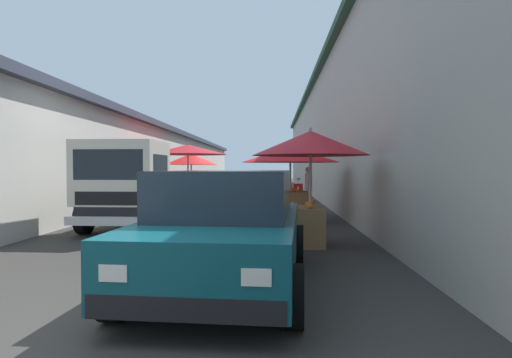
% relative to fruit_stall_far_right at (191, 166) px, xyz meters
% --- Properties ---
extents(ground, '(90.00, 90.00, 0.00)m').
position_rel_fruit_stall_far_right_xyz_m(ground, '(-0.85, -1.95, -1.58)').
color(ground, '#33302D').
extents(building_left_whitewash, '(49.80, 7.50, 3.52)m').
position_rel_fruit_stall_far_right_xyz_m(building_left_whitewash, '(1.40, 5.13, 0.19)').
color(building_left_whitewash, beige).
rests_on(building_left_whitewash, ground).
extents(building_right_concrete, '(49.80, 7.50, 5.86)m').
position_rel_fruit_stall_far_right_xyz_m(building_right_concrete, '(1.40, -9.04, 1.36)').
color(building_right_concrete, '#A39E93').
rests_on(building_right_concrete, ground).
extents(fruit_stall_far_right, '(2.30, 2.30, 2.18)m').
position_rel_fruit_stall_far_right_xyz_m(fruit_stall_far_right, '(0.00, 0.00, 0.00)').
color(fruit_stall_far_right, '#9E9EA3').
rests_on(fruit_stall_far_right, ground).
extents(fruit_stall_mid_lane, '(2.70, 2.70, 2.14)m').
position_rel_fruit_stall_far_right_xyz_m(fruit_stall_mid_lane, '(-6.11, -4.00, 0.06)').
color(fruit_stall_mid_lane, '#9E9EA3').
rests_on(fruit_stall_mid_lane, ground).
extents(fruit_stall_far_left, '(2.85, 2.85, 2.41)m').
position_rel_fruit_stall_far_right_xyz_m(fruit_stall_far_left, '(-2.48, -0.39, 0.37)').
color(fruit_stall_far_left, '#9E9EA3').
rests_on(fruit_stall_far_left, ground).
extents(fruit_stall_near_right, '(2.23, 2.23, 2.27)m').
position_rel_fruit_stall_far_right_xyz_m(fruit_stall_near_right, '(-9.68, -4.19, 0.09)').
color(fruit_stall_near_right, '#9E9EA3').
rests_on(fruit_stall_near_right, ground).
extents(hatchback_car, '(4.01, 2.14, 1.45)m').
position_rel_fruit_stall_far_right_xyz_m(hatchback_car, '(-12.46, -2.93, -0.84)').
color(hatchback_car, '#0F4C56').
rests_on(hatchback_car, ground).
extents(delivery_truck, '(4.96, 2.05, 2.08)m').
position_rel_fruit_stall_far_right_xyz_m(delivery_truck, '(-7.82, -0.15, -0.54)').
color(delivery_truck, black).
rests_on(delivery_truck, ground).
extents(vendor_by_crates, '(0.62, 0.26, 1.54)m').
position_rel_fruit_stall_far_right_xyz_m(vendor_by_crates, '(-4.83, -4.58, -0.70)').
color(vendor_by_crates, '#232328').
rests_on(vendor_by_crates, ground).
extents(parked_scooter, '(1.69, 0.43, 1.14)m').
position_rel_fruit_stall_far_right_xyz_m(parked_scooter, '(-3.88, -4.40, -1.13)').
color(parked_scooter, black).
rests_on(parked_scooter, ground).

